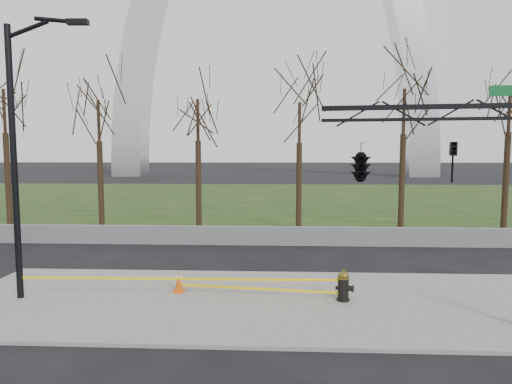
{
  "coord_description": "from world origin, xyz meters",
  "views": [
    {
      "loc": [
        0.41,
        -11.91,
        4.31
      ],
      "look_at": [
        -0.22,
        2.0,
        3.1
      ],
      "focal_mm": 29.34,
      "sensor_mm": 36.0,
      "label": 1
    }
  ],
  "objects_px": {
    "fire_hydrant": "(344,286)",
    "traffic_signal_mast": "(392,162)",
    "traffic_cone": "(179,282)",
    "street_light": "(21,142)"
  },
  "relations": [
    {
      "from": "fire_hydrant",
      "to": "traffic_signal_mast",
      "type": "distance_m",
      "value": 3.97
    },
    {
      "from": "fire_hydrant",
      "to": "street_light",
      "type": "bearing_deg",
      "value": -158.38
    },
    {
      "from": "fire_hydrant",
      "to": "traffic_signal_mast",
      "type": "xyz_separation_m",
      "value": [
        0.91,
        -1.35,
        3.62
      ]
    },
    {
      "from": "fire_hydrant",
      "to": "traffic_signal_mast",
      "type": "relative_size",
      "value": 0.15
    },
    {
      "from": "traffic_signal_mast",
      "to": "street_light",
      "type": "bearing_deg",
      "value": 179.25
    },
    {
      "from": "fire_hydrant",
      "to": "street_light",
      "type": "xyz_separation_m",
      "value": [
        -9.34,
        -0.16,
        4.17
      ]
    },
    {
      "from": "traffic_cone",
      "to": "street_light",
      "type": "bearing_deg",
      "value": -170.53
    },
    {
      "from": "traffic_cone",
      "to": "traffic_signal_mast",
      "type": "bearing_deg",
      "value": -18.07
    },
    {
      "from": "traffic_cone",
      "to": "traffic_signal_mast",
      "type": "xyz_separation_m",
      "value": [
        5.89,
        -1.92,
        3.73
      ]
    },
    {
      "from": "fire_hydrant",
      "to": "traffic_signal_mast",
      "type": "bearing_deg",
      "value": -35.32
    }
  ]
}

